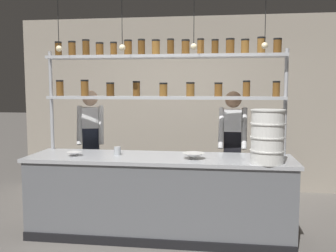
{
  "coord_description": "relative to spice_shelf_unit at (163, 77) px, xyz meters",
  "views": [
    {
      "loc": [
        0.67,
        -4.13,
        1.69
      ],
      "look_at": [
        0.07,
        0.2,
        1.25
      ],
      "focal_mm": 40.0,
      "sensor_mm": 36.0,
      "label": 1
    }
  ],
  "objects": [
    {
      "name": "ground_plane",
      "position": [
        0.0,
        -0.33,
        -1.82
      ],
      "size": [
        40.0,
        40.0,
        0.0
      ],
      "primitive_type": "plane",
      "color": "slate"
    },
    {
      "name": "back_wall",
      "position": [
        0.0,
        1.78,
        -0.4
      ],
      "size": [
        5.41,
        0.12,
        2.85
      ],
      "primitive_type": "cube",
      "color": "#9E9384",
      "rests_on": "ground_plane"
    },
    {
      "name": "prep_counter",
      "position": [
        0.0,
        -0.33,
        -1.36
      ],
      "size": [
        3.01,
        0.76,
        0.92
      ],
      "color": "slate",
      "rests_on": "ground_plane"
    },
    {
      "name": "spice_shelf_unit",
      "position": [
        0.0,
        0.0,
        0.0
      ],
      "size": [
        2.89,
        0.28,
        2.28
      ],
      "color": "#ADAFB5",
      "rests_on": "ground_plane"
    },
    {
      "name": "chef_left",
      "position": [
        -1.08,
        0.46,
        -0.87
      ],
      "size": [
        0.41,
        0.34,
        1.66
      ],
      "rotation": [
        0.0,
        0.0,
        0.28
      ],
      "color": "black",
      "rests_on": "ground_plane"
    },
    {
      "name": "chef_center",
      "position": [
        0.85,
        0.38,
        -0.87
      ],
      "size": [
        0.37,
        0.3,
        1.65
      ],
      "rotation": [
        0.0,
        0.0,
        -0.07
      ],
      "color": "black",
      "rests_on": "ground_plane"
    },
    {
      "name": "container_stack",
      "position": [
        1.16,
        -0.56,
        -0.62
      ],
      "size": [
        0.36,
        0.36,
        0.56
      ],
      "color": "white",
      "rests_on": "prep_counter"
    },
    {
      "name": "prep_bowl_near_left",
      "position": [
        0.4,
        -0.42,
        -0.87
      ],
      "size": [
        0.24,
        0.24,
        0.07
      ],
      "color": "silver",
      "rests_on": "prep_counter"
    },
    {
      "name": "prep_bowl_center_front",
      "position": [
        -0.97,
        -0.42,
        -0.88
      ],
      "size": [
        0.17,
        0.17,
        0.05
      ],
      "color": "white",
      "rests_on": "prep_counter"
    },
    {
      "name": "serving_cup_front",
      "position": [
        -0.49,
        -0.3,
        -0.86
      ],
      "size": [
        0.08,
        0.08,
        0.09
      ],
      "color": "#B2B7BC",
      "rests_on": "prep_counter"
    },
    {
      "name": "pendant_light_row",
      "position": [
        -0.01,
        -0.33,
        0.36
      ],
      "size": [
        2.37,
        0.07,
        0.69
      ],
      "color": "black"
    }
  ]
}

